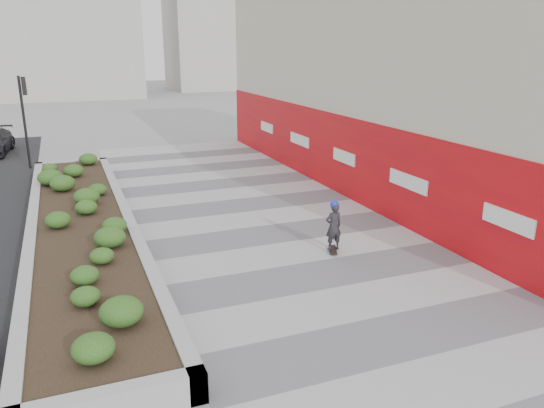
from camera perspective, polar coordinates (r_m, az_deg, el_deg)
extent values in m
plane|color=gray|center=(12.04, 9.61, -10.71)|extent=(160.00, 160.00, 0.00)
cube|color=#A8A8AD|center=(14.44, 3.47, -5.68)|extent=(8.00, 36.00, 0.01)
cube|color=beige|center=(22.14, 13.82, 12.37)|extent=(6.00, 24.00, 8.00)
cube|color=red|center=(20.91, 6.61, 5.58)|extent=(0.12, 24.00, 3.00)
cube|color=#9E9EA0|center=(8.91, -17.07, -20.04)|extent=(3.00, 0.30, 0.55)
cube|color=#9E9EA0|center=(25.46, -20.70, 3.79)|extent=(3.00, 0.30, 0.55)
cube|color=#9E9EA0|center=(16.93, -24.36, -2.80)|extent=(0.30, 18.00, 0.55)
cube|color=#9E9EA0|center=(16.96, -15.26, -1.83)|extent=(0.30, 18.00, 0.55)
cube|color=#2D2116|center=(16.90, -19.79, -2.40)|extent=(2.40, 17.40, 0.50)
cylinder|color=black|center=(26.83, -25.07, 7.89)|extent=(0.12, 0.12, 4.20)
cube|color=black|center=(26.66, -25.12, 11.43)|extent=(0.18, 0.28, 0.80)
cube|color=#ADAAA3|center=(64.22, -22.28, 19.58)|extent=(16.00, 12.00, 20.00)
cylinder|color=#595654|center=(14.64, 5.25, -5.40)|extent=(0.44, 0.44, 0.01)
cube|color=black|center=(14.82, 6.55, -4.90)|extent=(0.48, 0.74, 0.02)
imported|color=#27262B|center=(14.59, 6.64, -2.42)|extent=(0.51, 0.35, 1.34)
sphere|color=#182ED1|center=(14.39, 6.72, -0.04)|extent=(0.23, 0.23, 0.23)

